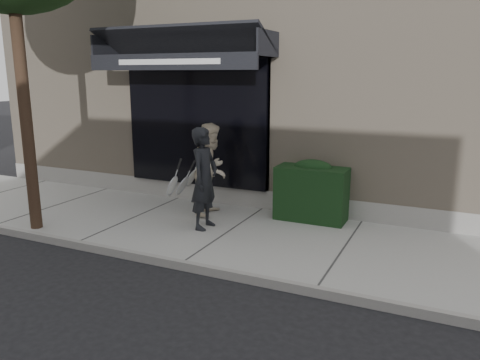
% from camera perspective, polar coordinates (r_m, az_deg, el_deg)
% --- Properties ---
extents(ground, '(80.00, 80.00, 0.00)m').
position_cam_1_polar(ground, '(8.26, -1.24, -6.94)').
color(ground, black).
rests_on(ground, ground).
extents(sidewalk, '(20.00, 3.00, 0.12)m').
position_cam_1_polar(sidewalk, '(8.24, -1.25, -6.55)').
color(sidewalk, '#9D9C98').
rests_on(sidewalk, ground).
extents(curb, '(20.00, 0.10, 0.14)m').
position_cam_1_polar(curb, '(6.98, -6.95, -10.26)').
color(curb, gray).
rests_on(curb, ground).
extents(building_facade, '(14.30, 8.04, 5.64)m').
position_cam_1_polar(building_facade, '(12.42, 9.01, 12.40)').
color(building_facade, tan).
rests_on(building_facade, ground).
extents(hedge, '(1.30, 0.70, 1.14)m').
position_cam_1_polar(hedge, '(8.81, 8.79, -1.35)').
color(hedge, black).
rests_on(hedge, sidewalk).
extents(pedestrian_front, '(0.74, 0.86, 1.79)m').
position_cam_1_polar(pedestrian_front, '(8.16, -4.40, 0.17)').
color(pedestrian_front, black).
rests_on(pedestrian_front, sidewalk).
extents(pedestrian_back, '(0.75, 0.92, 1.77)m').
position_cam_1_polar(pedestrian_back, '(9.01, -3.49, 1.34)').
color(pedestrian_back, beige).
rests_on(pedestrian_back, sidewalk).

